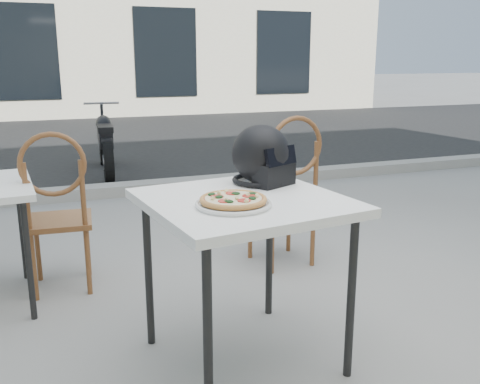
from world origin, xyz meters
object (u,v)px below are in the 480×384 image
object	(u,v)px
cafe_chair_main	(287,184)
cafe_chair_side	(57,204)
plate	(233,204)
cafe_table_main	(244,213)
motorcycle	(105,144)
pizza	(233,199)
helmet	(262,157)

from	to	relation	value
cafe_chair_main	cafe_chair_side	xyz separation A→B (m)	(-1.55, 0.09, -0.03)
plate	cafe_table_main	bearing A→B (deg)	51.23
cafe_chair_main	motorcycle	world-z (taller)	cafe_chair_main
plate	cafe_chair_main	xyz separation A→B (m)	(0.83, 1.19, -0.24)
cafe_chair_side	motorcycle	xyz separation A→B (m)	(0.70, 3.63, -0.19)
pizza	cafe_chair_side	size ratio (longest dim) A/B	0.33
cafe_table_main	cafe_chair_main	xyz separation A→B (m)	(0.73, 1.06, -0.15)
cafe_chair_main	motorcycle	distance (m)	3.82
helmet	cafe_chair_side	xyz separation A→B (m)	(-1.01, 0.90, -0.39)
plate	pizza	size ratio (longest dim) A/B	1.02
plate	cafe_chair_side	size ratio (longest dim) A/B	0.33
pizza	cafe_chair_main	bearing A→B (deg)	55.02
pizza	helmet	world-z (taller)	helmet
cafe_chair_main	cafe_chair_side	distance (m)	1.55
helmet	cafe_chair_main	world-z (taller)	helmet
cafe_table_main	helmet	size ratio (longest dim) A/B	2.44
cafe_chair_main	cafe_table_main	bearing A→B (deg)	50.11
cafe_table_main	plate	bearing A→B (deg)	-128.77
helmet	cafe_chair_main	distance (m)	1.04
pizza	helmet	bearing A→B (deg)	52.02
plate	cafe_chair_side	xyz separation A→B (m)	(-0.72, 1.27, -0.26)
plate	helmet	size ratio (longest dim) A/B	0.86
cafe_table_main	pizza	distance (m)	0.19
cafe_table_main	pizza	world-z (taller)	pizza
pizza	helmet	distance (m)	0.49
motorcycle	plate	bearing A→B (deg)	-86.03
helmet	cafe_chair_main	bearing A→B (deg)	31.61
helmet	pizza	bearing A→B (deg)	-152.87
plate	pizza	bearing A→B (deg)	63.31
pizza	cafe_chair_side	bearing A→B (deg)	119.32
cafe_chair_side	cafe_chair_main	bearing A→B (deg)	-178.87
plate	cafe_chair_main	distance (m)	1.47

